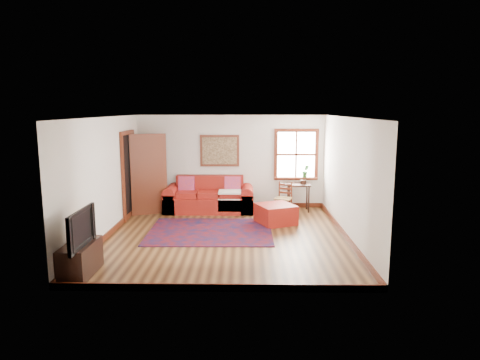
{
  "coord_description": "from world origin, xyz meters",
  "views": [
    {
      "loc": [
        0.43,
        -8.69,
        2.68
      ],
      "look_at": [
        0.28,
        0.6,
        1.11
      ],
      "focal_mm": 32.0,
      "sensor_mm": 36.0,
      "label": 1
    }
  ],
  "objects_px": {
    "red_ottoman": "(276,214)",
    "side_table": "(298,189)",
    "red_leather_sofa": "(209,200)",
    "media_cabinet": "(80,259)",
    "ladder_back_chair": "(284,197)"
  },
  "relations": [
    {
      "from": "ladder_back_chair",
      "to": "red_ottoman",
      "type": "bearing_deg",
      "value": -106.57
    },
    {
      "from": "red_leather_sofa",
      "to": "red_ottoman",
      "type": "xyz_separation_m",
      "value": [
        1.66,
        -1.23,
        -0.07
      ]
    },
    {
      "from": "side_table",
      "to": "ladder_back_chair",
      "type": "height_order",
      "value": "ladder_back_chair"
    },
    {
      "from": "red_ottoman",
      "to": "side_table",
      "type": "distance_m",
      "value": 1.46
    },
    {
      "from": "red_ottoman",
      "to": "media_cabinet",
      "type": "height_order",
      "value": "media_cabinet"
    },
    {
      "from": "red_leather_sofa",
      "to": "ladder_back_chair",
      "type": "bearing_deg",
      "value": -9.6
    },
    {
      "from": "red_ottoman",
      "to": "ladder_back_chair",
      "type": "height_order",
      "value": "ladder_back_chair"
    },
    {
      "from": "red_leather_sofa",
      "to": "media_cabinet",
      "type": "height_order",
      "value": "red_leather_sofa"
    },
    {
      "from": "side_table",
      "to": "red_leather_sofa",
      "type": "bearing_deg",
      "value": -179.68
    },
    {
      "from": "ladder_back_chair",
      "to": "media_cabinet",
      "type": "xyz_separation_m",
      "value": [
        -3.65,
        -4.09,
        -0.18
      ]
    },
    {
      "from": "side_table",
      "to": "red_ottoman",
      "type": "bearing_deg",
      "value": -118.45
    },
    {
      "from": "red_leather_sofa",
      "to": "red_ottoman",
      "type": "bearing_deg",
      "value": -36.42
    },
    {
      "from": "red_leather_sofa",
      "to": "media_cabinet",
      "type": "bearing_deg",
      "value": -111.27
    },
    {
      "from": "ladder_back_chair",
      "to": "red_leather_sofa",
      "type": "bearing_deg",
      "value": 170.4
    },
    {
      "from": "red_ottoman",
      "to": "side_table",
      "type": "relative_size",
      "value": 1.09
    }
  ]
}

